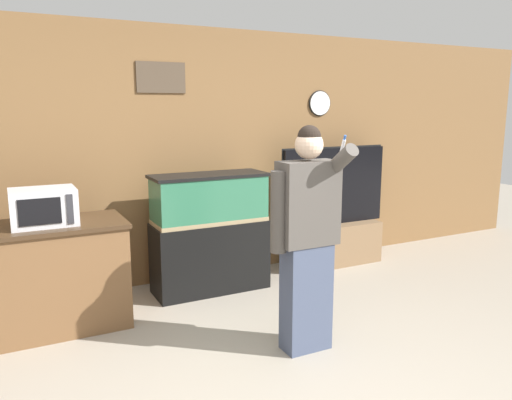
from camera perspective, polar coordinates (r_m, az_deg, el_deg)
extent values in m
cube|color=brown|center=(5.19, -9.17, 4.88)|extent=(10.00, 0.06, 2.60)
cube|color=#4C3D2D|center=(5.10, -10.80, 13.60)|extent=(0.49, 0.02, 0.30)
cylinder|color=white|center=(5.89, 7.30, 10.92)|extent=(0.27, 0.03, 0.27)
cylinder|color=black|center=(5.90, 7.29, 10.92)|extent=(0.29, 0.01, 0.29)
cube|color=brown|center=(4.44, -24.32, -8.47)|extent=(1.47, 0.64, 0.85)
cube|color=#3D2A19|center=(4.33, -24.76, -2.90)|extent=(1.51, 0.68, 0.03)
cube|color=silver|center=(4.27, -23.12, -0.72)|extent=(0.49, 0.37, 0.29)
cube|color=black|center=(4.08, -23.47, -1.24)|extent=(0.30, 0.01, 0.20)
cube|color=#2D2D33|center=(4.10, -20.48, -0.98)|extent=(0.05, 0.01, 0.23)
cube|color=black|center=(5.00, -5.24, -6.41)|extent=(1.13, 0.44, 0.70)
cube|color=#937F5B|center=(4.90, -5.32, -2.29)|extent=(1.09, 0.43, 0.04)
cube|color=#2D6B4C|center=(4.86, -5.36, 0.21)|extent=(1.08, 0.42, 0.46)
cube|color=black|center=(4.82, -5.40, 2.82)|extent=(1.13, 0.44, 0.03)
cube|color=brown|center=(5.89, 8.77, -4.95)|extent=(1.13, 0.40, 0.48)
cube|color=black|center=(5.75, 8.95, 1.55)|extent=(1.33, 0.05, 0.87)
cube|color=black|center=(5.77, 8.79, 1.59)|extent=(1.36, 0.01, 0.90)
cube|color=#424C66|center=(3.81, 5.75, -10.97)|extent=(0.35, 0.20, 0.82)
cube|color=#4C4742|center=(3.61, 5.96, -0.37)|extent=(0.44, 0.21, 0.61)
sphere|color=beige|center=(3.55, 6.08, 6.27)|extent=(0.20, 0.20, 0.20)
sphere|color=black|center=(3.55, 6.10, 7.17)|extent=(0.17, 0.17, 0.17)
cylinder|color=#4C4742|center=(3.49, 2.59, -1.39)|extent=(0.11, 0.11, 0.58)
cylinder|color=#4C4742|center=(3.56, 9.62, 4.39)|extent=(0.10, 0.32, 0.27)
cylinder|color=white|center=(3.53, 9.86, 5.97)|extent=(0.02, 0.06, 0.11)
cylinder|color=#2856B2|center=(3.51, 10.09, 6.92)|extent=(0.02, 0.03, 0.05)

